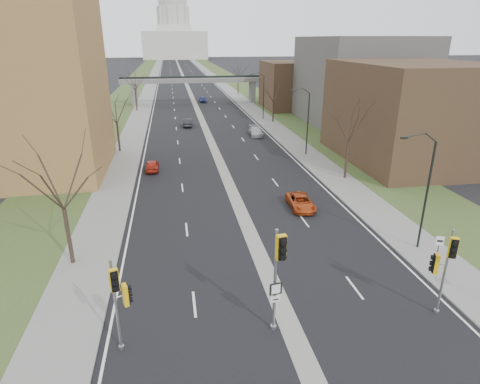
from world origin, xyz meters
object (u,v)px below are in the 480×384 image
object	(u,v)px
speed_limit_sign	(439,246)
car_right_far	(203,99)
signal_pole_right	(444,261)
car_left_far	(188,123)
car_right_mid	(256,131)
car_right_near	(301,202)
signal_pole_median	(278,265)
signal_pole_left	(119,294)
car_left_near	(152,165)

from	to	relation	value
speed_limit_sign	car_right_far	world-z (taller)	speed_limit_sign
signal_pole_right	car_left_far	size ratio (longest dim) A/B	1.26
car_left_far	car_right_mid	distance (m)	13.87
car_left_far	car_right_near	world-z (taller)	car_left_far
signal_pole_median	car_right_mid	distance (m)	46.51
signal_pole_right	speed_limit_sign	world-z (taller)	signal_pole_right
signal_pole_left	car_right_far	world-z (taller)	signal_pole_left
signal_pole_median	car_left_near	distance (m)	30.87
signal_pole_left	signal_pole_median	size ratio (longest dim) A/B	0.86
signal_pole_left	car_left_far	xyz separation A→B (m)	(5.70, 54.72, -2.66)
signal_pole_left	car_left_far	distance (m)	55.08
signal_pole_right	car_right_far	size ratio (longest dim) A/B	1.34
car_left_near	car_left_far	world-z (taller)	car_left_far
signal_pole_left	car_right_mid	bearing A→B (deg)	51.75
car_right_mid	speed_limit_sign	bearing A→B (deg)	-81.84
car_left_far	signal_pole_left	bearing A→B (deg)	89.35
speed_limit_sign	car_right_mid	xyz separation A→B (m)	(-3.72, 41.34, -1.08)
speed_limit_sign	car_right_near	distance (m)	13.03
car_left_near	car_right_far	xyz separation A→B (m)	(10.43, 53.99, 0.03)
signal_pole_left	car_right_near	world-z (taller)	signal_pole_left
car_left_far	speed_limit_sign	bearing A→B (deg)	110.93
car_left_near	car_right_far	bearing A→B (deg)	-101.09
signal_pole_right	car_left_far	world-z (taller)	signal_pole_right
car_right_far	car_left_far	bearing A→B (deg)	-100.75
speed_limit_sign	car_right_mid	size ratio (longest dim) A/B	0.51
signal_pole_median	signal_pole_right	size ratio (longest dim) A/B	1.13
car_left_far	car_right_far	xyz separation A→B (m)	(5.04, 28.97, -0.02)
car_left_far	car_right_near	size ratio (longest dim) A/B	0.95
signal_pole_right	car_left_near	bearing A→B (deg)	142.68
signal_pole_left	car_right_near	size ratio (longest dim) A/B	1.16
signal_pole_median	car_left_near	bearing A→B (deg)	95.45
signal_pole_right	car_right_far	distance (m)	84.02
signal_pole_median	signal_pole_right	xyz separation A→B (m)	(9.19, -0.00, -0.69)
speed_limit_sign	car_left_near	world-z (taller)	speed_limit_sign
car_left_far	car_right_mid	world-z (taller)	car_left_far
car_right_far	signal_pole_right	bearing A→B (deg)	-86.68
car_right_far	car_right_mid	bearing A→B (deg)	-82.86
speed_limit_sign	car_right_near	world-z (taller)	speed_limit_sign
signal_pole_left	signal_pole_median	world-z (taller)	signal_pole_median
signal_pole_right	speed_limit_sign	distance (m)	5.45
car_right_near	speed_limit_sign	bearing A→B (deg)	-62.23
signal_pole_left	car_right_mid	world-z (taller)	signal_pole_left
signal_pole_right	speed_limit_sign	bearing A→B (deg)	79.07
signal_pole_median	speed_limit_sign	size ratio (longest dim) A/B	2.48
signal_pole_left	speed_limit_sign	distance (m)	20.33
car_left_far	signal_pole_right	bearing A→B (deg)	106.84
signal_pole_left	car_left_near	bearing A→B (deg)	70.64
speed_limit_sign	car_right_near	bearing A→B (deg)	138.03
car_right_near	signal_pole_right	bearing A→B (deg)	-78.43
car_right_near	car_right_far	size ratio (longest dim) A/B	1.12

